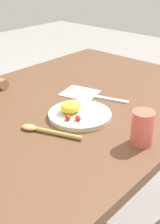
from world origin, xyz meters
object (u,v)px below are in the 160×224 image
fork (102,98)px  spoon (45,131)px  drinking_cup (142,128)px  plate (78,113)px

fork → spoon: 0.34m
fork → drinking_cup: (-0.18, -0.29, 0.05)m
spoon → drinking_cup: size_ratio=1.96×
spoon → drinking_cup: bearing=-170.1°
plate → fork: size_ratio=1.00×
spoon → drinking_cup: 0.31m
plate → fork: plate is taller
plate → spoon: bearing=177.2°
plate → spoon: 0.15m
plate → spoon: size_ratio=1.07×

